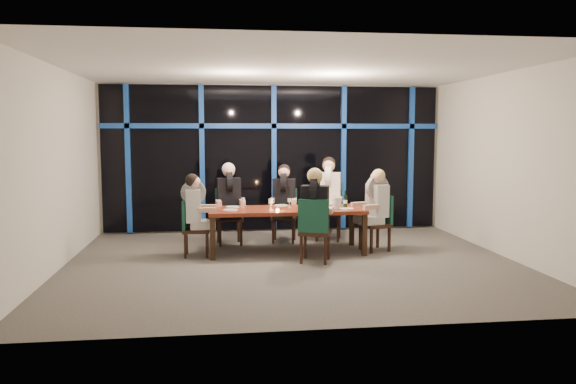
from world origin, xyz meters
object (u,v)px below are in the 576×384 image
at_px(chair_near_mid, 314,227).
at_px(diner_end_left, 196,203).
at_px(dining_table, 287,212).
at_px(chair_far_mid, 284,212).
at_px(diner_far_mid, 284,192).
at_px(chair_far_right, 329,208).
at_px(wine_bottle, 345,201).
at_px(diner_near_mid, 315,201).
at_px(water_pitcher, 336,203).
at_px(diner_end_right, 375,198).
at_px(chair_end_right, 379,219).
at_px(diner_far_right, 329,186).
at_px(diner_far_left, 229,192).
at_px(chair_end_left, 191,225).
at_px(chair_far_left, 229,213).

height_order(chair_near_mid, diner_end_left, diner_end_left).
xyz_separation_m(dining_table, diner_end_left, (-1.51, -0.11, 0.21)).
xyz_separation_m(chair_far_mid, diner_far_mid, (-0.02, -0.08, 0.39)).
bearing_deg(chair_far_right, chair_near_mid, -91.67).
bearing_deg(diner_far_mid, wine_bottle, -34.86).
xyz_separation_m(dining_table, diner_near_mid, (0.36, -0.76, 0.28)).
xyz_separation_m(chair_far_mid, wine_bottle, (0.91, -1.07, 0.32)).
distance_m(chair_far_mid, water_pitcher, 1.44).
distance_m(dining_table, chair_far_mid, 1.00).
bearing_deg(diner_end_right, diner_far_mid, -140.36).
relative_size(dining_table, diner_end_left, 2.88).
distance_m(diner_end_left, diner_end_right, 3.04).
xyz_separation_m(chair_end_right, diner_end_left, (-3.11, -0.08, 0.35)).
relative_size(diner_far_mid, diner_end_left, 1.06).
relative_size(chair_far_mid, diner_end_left, 1.09).
bearing_deg(diner_far_right, diner_end_left, -139.38).
relative_size(chair_far_mid, diner_far_left, 1.00).
height_order(diner_far_left, wine_bottle, diner_far_left).
bearing_deg(diner_end_left, diner_far_left, -30.72).
bearing_deg(chair_far_mid, diner_end_right, -24.22).
xyz_separation_m(dining_table, chair_near_mid, (0.33, -0.85, -0.12)).
bearing_deg(dining_table, chair_near_mid, -68.73).
bearing_deg(wine_bottle, chair_end_left, -179.22).
bearing_deg(water_pitcher, chair_end_right, 14.58).
distance_m(diner_far_mid, diner_far_right, 0.86).
bearing_deg(chair_end_left, chair_far_mid, -55.96).
height_order(chair_far_right, diner_end_right, diner_end_right).
bearing_deg(diner_far_right, chair_end_left, -140.08).
bearing_deg(chair_end_left, dining_table, -85.32).
height_order(chair_far_left, diner_far_mid, diner_far_mid).
height_order(diner_far_mid, diner_far_right, diner_far_right).
bearing_deg(diner_end_left, water_pitcher, -91.99).
bearing_deg(diner_end_right, chair_end_right, 90.00).
bearing_deg(dining_table, diner_far_mid, 85.90).
bearing_deg(diner_far_mid, water_pitcher, -44.73).
bearing_deg(diner_far_mid, chair_far_right, 23.12).
height_order(chair_far_mid, chair_far_right, chair_far_right).
height_order(diner_end_left, wine_bottle, diner_end_left).
xyz_separation_m(chair_far_left, water_pitcher, (1.76, -1.12, 0.29)).
distance_m(chair_end_right, wine_bottle, 0.69).
height_order(chair_end_right, chair_near_mid, chair_near_mid).
distance_m(chair_far_right, diner_far_right, 0.43).
xyz_separation_m(chair_end_left, chair_near_mid, (1.92, -0.73, 0.05)).
distance_m(chair_end_left, diner_far_left, 1.21).
height_order(chair_far_mid, chair_near_mid, chair_near_mid).
relative_size(diner_far_left, diner_end_left, 1.09).
xyz_separation_m(chair_near_mid, wine_bottle, (0.67, 0.77, 0.30)).
height_order(chair_end_right, diner_near_mid, diner_near_mid).
height_order(chair_far_right, diner_near_mid, diner_near_mid).
bearing_deg(diner_end_left, chair_far_left, -28.20).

